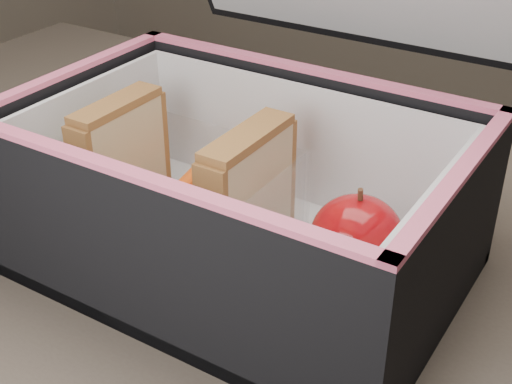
% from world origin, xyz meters
% --- Properties ---
extents(kitchen_table, '(1.20, 0.80, 0.75)m').
position_xyz_m(kitchen_table, '(0.00, 0.00, 0.66)').
color(kitchen_table, '#51473C').
rests_on(kitchen_table, ground).
extents(lunch_bag, '(0.33, 0.32, 0.32)m').
position_xyz_m(lunch_bag, '(-0.01, 0.02, 0.82)').
color(lunch_bag, black).
rests_on(lunch_bag, kitchen_table).
extents(plastic_tub, '(0.17, 0.12, 0.07)m').
position_xyz_m(plastic_tub, '(-0.06, 0.01, 0.80)').
color(plastic_tub, white).
rests_on(plastic_tub, lunch_bag).
extents(sandwich_left, '(0.02, 0.09, 0.10)m').
position_xyz_m(sandwich_left, '(-0.12, 0.01, 0.82)').
color(sandwich_left, tan).
rests_on(sandwich_left, plastic_tub).
extents(sandwich_right, '(0.03, 0.09, 0.10)m').
position_xyz_m(sandwich_right, '(0.00, 0.01, 0.82)').
color(sandwich_right, tan).
rests_on(sandwich_right, plastic_tub).
extents(carrot_sticks, '(0.06, 0.14, 0.03)m').
position_xyz_m(carrot_sticks, '(-0.06, 0.01, 0.78)').
color(carrot_sticks, '#F0541E').
rests_on(carrot_sticks, plastic_tub).
extents(paper_napkin, '(0.10, 0.10, 0.01)m').
position_xyz_m(paper_napkin, '(0.08, 0.03, 0.77)').
color(paper_napkin, white).
rests_on(paper_napkin, lunch_bag).
extents(red_apple, '(0.07, 0.07, 0.07)m').
position_xyz_m(red_apple, '(0.09, 0.02, 0.80)').
color(red_apple, '#86010B').
rests_on(red_apple, paper_napkin).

